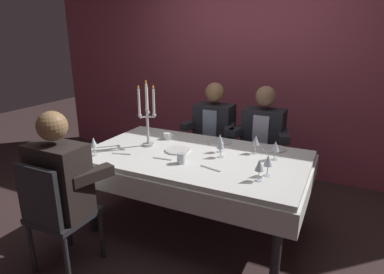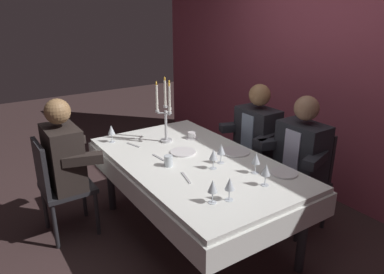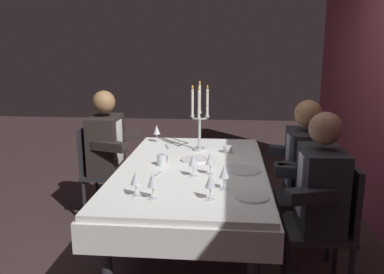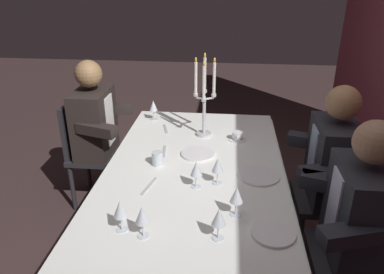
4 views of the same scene
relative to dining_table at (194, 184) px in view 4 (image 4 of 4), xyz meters
The scene contains 21 objects.
ground_plane 0.62m from the dining_table, ahead, with size 12.00×12.00×0.00m, color #3C2A29.
dining_table is the anchor object (origin of this frame).
candelabra 0.63m from the dining_table, behind, with size 0.15×0.17×0.61m.
dinner_plate_0 0.75m from the dining_table, 35.41° to the left, with size 0.21×0.21×0.01m, color white.
dinner_plate_1 0.42m from the dining_table, 79.37° to the left, with size 0.24×0.24×0.01m, color white.
dinner_plate_2 0.21m from the dining_table, behind, with size 0.22×0.22×0.01m, color white.
wine_glass_0 0.58m from the dining_table, 28.31° to the left, with size 0.07×0.07×0.16m.
wine_glass_1 0.73m from the dining_table, 14.31° to the right, with size 0.07×0.07×0.16m.
wine_glass_2 0.71m from the dining_table, 14.69° to the left, with size 0.07×0.07×0.16m.
wine_glass_3 0.90m from the dining_table, 151.98° to the right, with size 0.07×0.07×0.16m.
wine_glass_4 0.33m from the dining_table, ahead, with size 0.07×0.07×0.16m.
wine_glass_5 0.33m from the dining_table, 40.20° to the left, with size 0.07×0.07×0.16m.
wine_glass_6 0.74m from the dining_table, 23.89° to the right, with size 0.07×0.07×0.16m.
water_tumbler_0 0.29m from the dining_table, 92.37° to the right, with size 0.07×0.07×0.09m, color silver.
coffee_cup_0 0.53m from the dining_table, 148.24° to the left, with size 0.13×0.12×0.06m.
knife_0 0.36m from the dining_table, 43.47° to the right, with size 0.19×0.02×0.01m, color #B7B7BC.
fork_1 0.65m from the dining_table, 154.24° to the right, with size 0.17×0.02×0.01m, color #B7B7BC.
spoon_2 0.32m from the dining_table, 131.23° to the right, with size 0.17×0.02×0.01m, color #B7B7BC.
seated_diner_0 1.12m from the dining_table, 127.12° to the right, with size 0.63×0.48×1.24m.
seated_diner_1 0.91m from the dining_table, 101.32° to the left, with size 0.63×0.48×1.24m.
seated_diner_2 0.97m from the dining_table, 66.65° to the left, with size 0.63×0.48×1.24m.
Camera 4 is at (2.01, 0.19, 1.87)m, focal length 34.69 mm.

